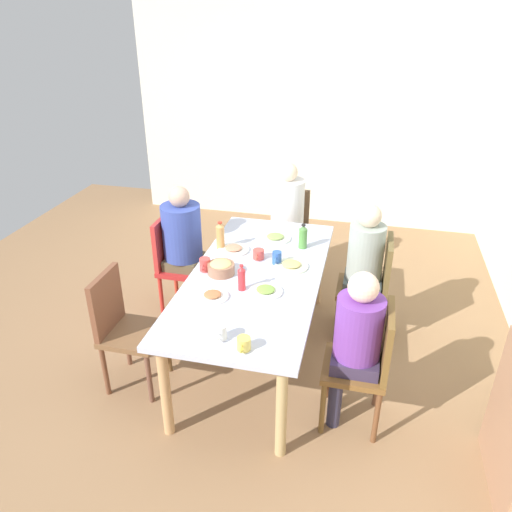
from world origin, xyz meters
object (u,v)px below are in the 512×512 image
object	(u,v)px
chair_3	(372,283)
bowl_0	(221,268)
person_0	(287,212)
cup_1	(258,254)
chair_4	(368,360)
person_4	(356,337)
chair_0	(288,229)
plate_4	(275,238)
bottle_1	(220,236)
plate_3	(291,265)
person_3	(363,261)
cup_0	(205,265)
bottle_0	(242,278)
cup_3	(277,258)
person_1	(183,239)
plate_0	(266,291)
chair_1	(176,260)
plate_1	(234,249)
dining_table	(256,283)
plate_2	(213,296)
cup_4	(244,344)
bottle_2	(303,237)
cup_2	(220,332)
chair_2	(123,324)

from	to	relation	value
chair_3	bowl_0	xyz separation A→B (m)	(0.55, -1.11, 0.29)
person_0	cup_1	distance (m)	1.05
chair_4	person_4	world-z (taller)	person_4
chair_0	person_4	size ratio (longest dim) A/B	0.79
plate_4	person_4	bearing A→B (deg)	33.47
person_4	bottle_1	size ratio (longest dim) A/B	4.93
chair_0	plate_3	bearing A→B (deg)	10.94
person_3	cup_0	bearing A→B (deg)	-64.80
bottle_0	cup_0	bearing A→B (deg)	-120.64
cup_3	person_4	bearing A→B (deg)	42.75
person_0	plate_4	bearing A→B (deg)	1.62
person_1	plate_0	world-z (taller)	person_1
chair_1	bowl_0	xyz separation A→B (m)	(0.55, 0.60, 0.29)
plate_4	plate_1	bearing A→B (deg)	-44.21
dining_table	person_0	bearing A→B (deg)	180.00
person_3	plate_2	distance (m)	1.32
plate_1	cup_4	size ratio (longest dim) A/B	2.10
person_4	bowl_0	world-z (taller)	person_4
chair_1	bottle_2	xyz separation A→B (m)	(-0.01, 1.12, 0.34)
bowl_0	cup_1	distance (m)	0.36
chair_0	cup_1	bearing A→B (deg)	-1.94
plate_3	bottle_1	world-z (taller)	bottle_1
dining_table	cup_2	world-z (taller)	cup_2
chair_3	chair_4	world-z (taller)	same
dining_table	chair_4	size ratio (longest dim) A/B	2.23
chair_2	chair_4	world-z (taller)	same
dining_table	cup_0	size ratio (longest dim) A/B	17.08
dining_table	plate_3	distance (m)	0.30
chair_4	person_4	size ratio (longest dim) A/B	0.79
chair_2	dining_table	bearing A→B (deg)	120.46
plate_0	cup_3	distance (m)	0.43
dining_table	plate_2	world-z (taller)	plate_2
plate_1	chair_0	bearing A→B (deg)	165.89
chair_0	cup_2	xyz separation A→B (m)	(2.19, -0.02, 0.29)
bowl_0	plate_4	bearing A→B (deg)	158.05
chair_3	bottle_1	bearing A→B (deg)	-83.09
plate_3	person_0	bearing A→B (deg)	-168.22
chair_1	chair_3	size ratio (longest dim) A/B	1.00
chair_1	bottle_0	size ratio (longest dim) A/B	4.62
cup_3	chair_1	bearing A→B (deg)	-107.52
plate_0	cup_2	xyz separation A→B (m)	(0.57, -0.15, 0.03)
chair_3	plate_4	xyz separation A→B (m)	(-0.12, -0.83, 0.26)
chair_0	cup_4	world-z (taller)	chair_0
cup_1	bottle_0	world-z (taller)	bottle_0
cup_3	bottle_0	bearing A→B (deg)	-20.60
person_1	bottle_0	world-z (taller)	person_1
cup_2	bottle_2	size ratio (longest dim) A/B	0.54
bottle_0	bottle_1	size ratio (longest dim) A/B	0.84
bottle_1	bottle_2	xyz separation A→B (m)	(-0.16, 0.65, -0.01)
plate_4	bowl_0	size ratio (longest dim) A/B	1.30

